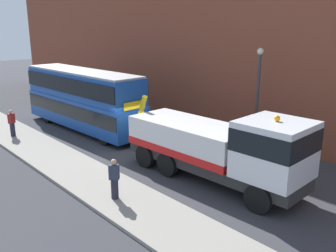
{
  "coord_description": "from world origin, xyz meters",
  "views": [
    {
      "loc": [
        15.83,
        -12.1,
        7.08
      ],
      "look_at": [
        2.38,
        0.05,
        2.0
      ],
      "focal_mm": 39.27,
      "sensor_mm": 36.0,
      "label": 1
    }
  ],
  "objects": [
    {
      "name": "street_lamp",
      "position": [
        4.47,
        4.74,
        3.47
      ],
      "size": [
        0.36,
        0.36,
        5.83
      ],
      "color": "#38383D",
      "rests_on": "ground_plane"
    },
    {
      "name": "pedestrian_onlooker",
      "position": [
        -7.39,
        -4.43,
        0.99
      ],
      "size": [
        0.43,
        0.48,
        1.71
      ],
      "rotation": [
        0.0,
        0.0,
        0.54
      ],
      "color": "#232333",
      "rests_on": "near_kerb"
    },
    {
      "name": "building_facade",
      "position": [
        0.0,
        6.94,
        8.07
      ],
      "size": [
        60.0,
        1.5,
        16.0
      ],
      "color": "brown",
      "rests_on": "ground_plane"
    },
    {
      "name": "near_kerb",
      "position": [
        0.0,
        -4.2,
        0.07
      ],
      "size": [
        60.0,
        2.8,
        0.15
      ],
      "primitive_type": "cube",
      "color": "gray",
      "rests_on": "ground_plane"
    },
    {
      "name": "recovery_tow_truck",
      "position": [
        5.78,
        0.07,
        1.76
      ],
      "size": [
        10.19,
        3.02,
        3.67
      ],
      "rotation": [
        0.0,
        0.0,
        0.04
      ],
      "color": "#2D2D2D",
      "rests_on": "ground_plane"
    },
    {
      "name": "ground_plane",
      "position": [
        0.0,
        0.0,
        0.0
      ],
      "size": [
        120.0,
        120.0,
        0.0
      ],
      "primitive_type": "plane",
      "color": "#38383D"
    },
    {
      "name": "double_decker_bus",
      "position": [
        -6.29,
        0.05,
        2.23
      ],
      "size": [
        11.13,
        3.02,
        4.06
      ],
      "rotation": [
        0.0,
        0.0,
        0.04
      ],
      "color": "#19479E",
      "rests_on": "ground_plane"
    },
    {
      "name": "pedestrian_bystander",
      "position": [
        4.19,
        -4.52,
        0.99
      ],
      "size": [
        0.47,
        0.46,
        1.71
      ],
      "rotation": [
        0.0,
        0.0,
        2.31
      ],
      "color": "#232333",
      "rests_on": "near_kerb"
    }
  ]
}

